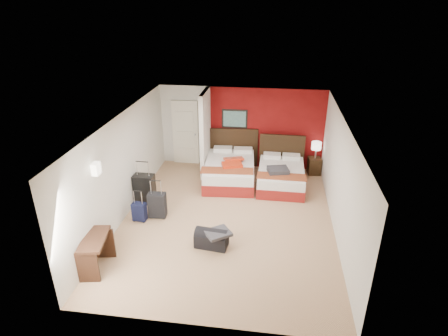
% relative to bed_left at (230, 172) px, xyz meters
% --- Properties ---
extents(ground, '(6.50, 6.50, 0.00)m').
position_rel_bed_left_xyz_m(ground, '(0.21, -2.08, -0.30)').
color(ground, '#D4AC83').
rests_on(ground, ground).
extents(room_walls, '(5.02, 6.52, 2.50)m').
position_rel_bed_left_xyz_m(room_walls, '(-1.20, -0.66, 0.95)').
color(room_walls, silver).
rests_on(room_walls, ground).
extents(red_accent_panel, '(3.50, 0.04, 2.50)m').
position_rel_bed_left_xyz_m(red_accent_panel, '(0.96, 1.15, 0.95)').
color(red_accent_panel, maroon).
rests_on(red_accent_panel, ground).
extents(partition_wall, '(0.12, 1.20, 2.50)m').
position_rel_bed_left_xyz_m(partition_wall, '(-0.79, 0.53, 0.95)').
color(partition_wall, silver).
rests_on(partition_wall, ground).
extents(entry_door, '(0.82, 0.06, 2.05)m').
position_rel_bed_left_xyz_m(entry_door, '(-1.54, 1.12, 0.72)').
color(entry_door, silver).
rests_on(entry_door, ground).
extents(bed_left, '(1.55, 2.11, 0.60)m').
position_rel_bed_left_xyz_m(bed_left, '(0.00, 0.00, 0.00)').
color(bed_left, white).
rests_on(bed_left, ground).
extents(bed_right, '(1.30, 1.84, 0.55)m').
position_rel_bed_left_xyz_m(bed_right, '(1.48, -0.10, -0.03)').
color(bed_right, white).
rests_on(bed_right, ground).
extents(red_suitcase_open, '(0.75, 0.89, 0.09)m').
position_rel_bed_left_xyz_m(red_suitcase_open, '(0.10, -0.10, 0.35)').
color(red_suitcase_open, red).
rests_on(red_suitcase_open, bed_left).
extents(jacket_bundle, '(0.64, 0.56, 0.13)m').
position_rel_bed_left_xyz_m(jacket_bundle, '(1.38, -0.40, 0.31)').
color(jacket_bundle, '#39393E').
rests_on(jacket_bundle, bed_right).
extents(nightstand, '(0.41, 0.41, 0.51)m').
position_rel_bed_left_xyz_m(nightstand, '(2.48, 0.85, -0.05)').
color(nightstand, '#312010').
rests_on(nightstand, ground).
extents(table_lamp, '(0.29, 0.29, 0.51)m').
position_rel_bed_left_xyz_m(table_lamp, '(2.48, 0.85, 0.46)').
color(table_lamp, silver).
rests_on(table_lamp, nightstand).
extents(suitcase_black, '(0.52, 0.33, 0.78)m').
position_rel_bed_left_xyz_m(suitcase_black, '(-2.02, -1.58, 0.09)').
color(suitcase_black, black).
rests_on(suitcase_black, ground).
extents(suitcase_charcoal, '(0.43, 0.28, 0.61)m').
position_rel_bed_left_xyz_m(suitcase_charcoal, '(-1.49, -2.19, 0.00)').
color(suitcase_charcoal, black).
rests_on(suitcase_charcoal, ground).
extents(suitcase_navy, '(0.34, 0.22, 0.45)m').
position_rel_bed_left_xyz_m(suitcase_navy, '(-1.88, -2.41, -0.08)').
color(suitcase_navy, black).
rests_on(suitcase_navy, ground).
extents(duffel_bag, '(0.73, 0.45, 0.35)m').
position_rel_bed_left_xyz_m(duffel_bag, '(0.00, -3.17, -0.13)').
color(duffel_bag, black).
rests_on(duffel_bag, ground).
extents(jacket_draped, '(0.66, 0.64, 0.07)m').
position_rel_bed_left_xyz_m(jacket_draped, '(0.15, -3.22, 0.08)').
color(jacket_draped, '#39393E').
rests_on(jacket_draped, duffel_bag).
extents(desk, '(0.59, 0.95, 0.74)m').
position_rel_bed_left_xyz_m(desk, '(-2.10, -4.21, 0.07)').
color(desk, '#331B11').
rests_on(desk, ground).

